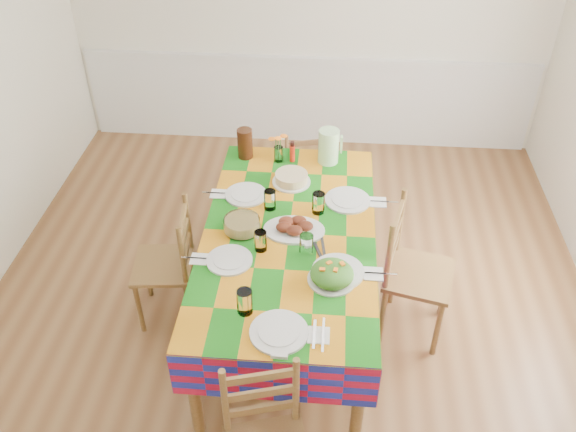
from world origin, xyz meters
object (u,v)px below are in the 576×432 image
object	(u,v)px
green_pitcher	(329,146)
tea_pitcher	(245,143)
dining_table	(289,244)
chair_right	(412,273)
chair_far	(303,171)
chair_left	(169,265)
meat_platter	(294,227)

from	to	relation	value
green_pitcher	tea_pitcher	distance (m)	0.63
dining_table	chair_right	bearing A→B (deg)	0.79
chair_far	chair_left	world-z (taller)	chair_left
green_pitcher	chair_left	world-z (taller)	green_pitcher
tea_pitcher	chair_right	distance (m)	1.56
chair_left	dining_table	bearing A→B (deg)	83.52
dining_table	meat_platter	world-z (taller)	meat_platter
dining_table	meat_platter	distance (m)	0.13
tea_pitcher	chair_far	xyz separation A→B (m)	(0.41, 0.43, -0.51)
chair_left	tea_pitcher	bearing A→B (deg)	148.13
dining_table	chair_right	xyz separation A→B (m)	(0.83, 0.01, -0.21)
green_pitcher	tea_pitcher	bearing A→B (deg)	178.63
chair_right	meat_platter	bearing A→B (deg)	103.03
chair_far	chair_right	distance (m)	1.54
chair_left	meat_platter	bearing A→B (deg)	85.13
chair_left	green_pitcher	bearing A→B (deg)	123.35
meat_platter	chair_left	world-z (taller)	chair_left
meat_platter	tea_pitcher	world-z (taller)	tea_pitcher
chair_left	chair_far	bearing A→B (deg)	141.18
green_pitcher	dining_table	bearing A→B (deg)	-104.35
dining_table	chair_right	size ratio (longest dim) A/B	2.01
meat_platter	chair_far	world-z (taller)	meat_platter
meat_platter	green_pitcher	distance (m)	0.87
dining_table	tea_pitcher	xyz separation A→B (m)	(-0.40, 0.89, 0.21)
chair_left	chair_right	bearing A→B (deg)	84.08
dining_table	tea_pitcher	world-z (taller)	tea_pitcher
dining_table	chair_left	world-z (taller)	chair_left
meat_platter	chair_right	size ratio (longest dim) A/B	0.39
green_pitcher	chair_far	world-z (taller)	green_pitcher
chair_far	chair_right	bearing A→B (deg)	107.20
green_pitcher	meat_platter	bearing A→B (deg)	-102.86
meat_platter	tea_pitcher	size ratio (longest dim) A/B	1.72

